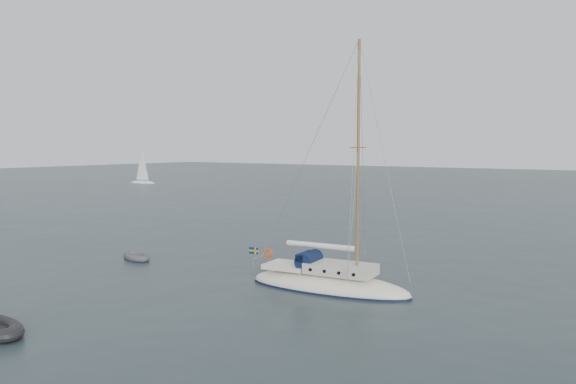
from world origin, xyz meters
The scene contains 4 objects.
ground centered at (0.00, 0.00, 0.00)m, with size 300.00×300.00×0.00m, color black.
sailboat centered at (3.29, -0.05, 0.93)m, with size 8.61×2.58×12.25m.
dinghy centered at (-9.97, -0.35, 0.17)m, with size 2.66×1.20×0.38m.
distant_yacht_a centered at (-62.83, 47.11, 3.03)m, with size 5.35×2.85×7.09m.
Camera 1 is at (16.44, -23.14, 6.91)m, focal length 35.00 mm.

